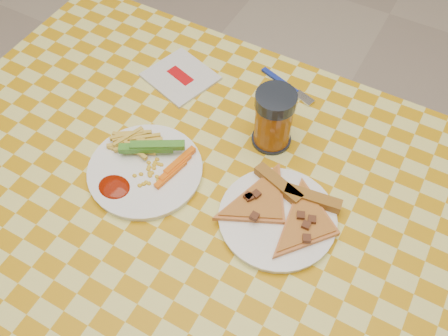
{
  "coord_description": "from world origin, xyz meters",
  "views": [
    {
      "loc": [
        0.28,
        -0.44,
        1.59
      ],
      "look_at": [
        -0.0,
        0.06,
        0.78
      ],
      "focal_mm": 40.0,
      "sensor_mm": 36.0,
      "label": 1
    }
  ],
  "objects_px": {
    "table": "(210,216)",
    "drink_glass": "(274,119)",
    "plate_left": "(145,171)",
    "plate_right": "(277,219)"
  },
  "relations": [
    {
      "from": "plate_left",
      "to": "drink_glass",
      "type": "bearing_deg",
      "value": 47.12
    },
    {
      "from": "table",
      "to": "plate_right",
      "type": "height_order",
      "value": "plate_right"
    },
    {
      "from": "table",
      "to": "drink_glass",
      "type": "distance_m",
      "value": 0.24
    },
    {
      "from": "table",
      "to": "plate_left",
      "type": "relative_size",
      "value": 5.63
    },
    {
      "from": "plate_left",
      "to": "drink_glass",
      "type": "height_order",
      "value": "drink_glass"
    },
    {
      "from": "table",
      "to": "plate_right",
      "type": "relative_size",
      "value": 5.84
    },
    {
      "from": "drink_glass",
      "to": "plate_left",
      "type": "bearing_deg",
      "value": -132.88
    },
    {
      "from": "table",
      "to": "drink_glass",
      "type": "relative_size",
      "value": 9.4
    },
    {
      "from": "table",
      "to": "plate_left",
      "type": "bearing_deg",
      "value": -175.47
    },
    {
      "from": "plate_right",
      "to": "drink_glass",
      "type": "height_order",
      "value": "drink_glass"
    }
  ]
}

